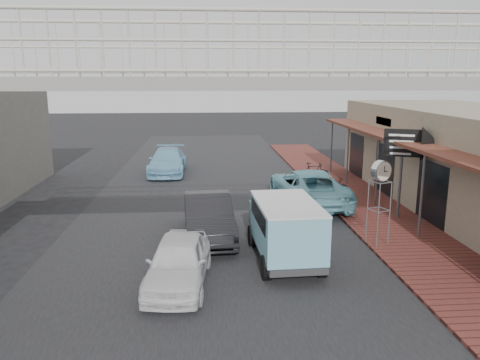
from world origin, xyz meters
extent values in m
plane|color=black|center=(0.00, 0.00, 0.00)|extent=(120.00, 120.00, 0.00)
cube|color=black|center=(0.00, 0.00, 0.01)|extent=(10.00, 60.00, 0.01)
cube|color=brown|center=(6.50, 3.00, 0.05)|extent=(3.00, 40.00, 0.10)
cube|color=brown|center=(7.70, 4.00, 2.90)|extent=(1.80, 18.00, 0.12)
cube|color=silver|center=(8.05, 7.50, 3.30)|extent=(0.08, 2.60, 0.90)
cube|color=#B21914|center=(8.05, 1.00, 3.30)|extent=(0.08, 2.20, 0.80)
cube|color=gray|center=(0.00, -4.00, 5.12)|extent=(14.00, 2.00, 0.24)
cube|color=beige|center=(0.00, -3.05, 5.79)|extent=(14.00, 0.08, 1.10)
cube|color=beige|center=(0.00, -4.95, 5.79)|extent=(14.00, 0.08, 1.10)
imported|color=white|center=(-0.80, -1.87, 0.63)|extent=(1.81, 3.81, 1.26)
imported|color=black|center=(0.00, 1.72, 0.72)|extent=(1.78, 4.44, 1.44)
imported|color=#7BC7D5|center=(4.20, 5.57, 0.76)|extent=(2.72, 5.54, 1.52)
imported|color=#7EBCDB|center=(-2.18, 12.69, 0.69)|extent=(1.98, 4.78, 1.38)
cylinder|color=black|center=(1.38, 0.83, 0.33)|extent=(0.26, 0.68, 0.67)
cylinder|color=black|center=(2.87, 0.89, 0.33)|extent=(0.26, 0.68, 0.67)
cylinder|color=black|center=(1.49, -1.75, 0.33)|extent=(0.26, 0.68, 0.67)
cylinder|color=black|center=(2.98, -1.69, 0.33)|extent=(0.26, 0.68, 0.67)
cube|color=#77B7CE|center=(2.19, -0.71, 1.13)|extent=(1.75, 3.13, 1.29)
cube|color=#77B7CE|center=(2.12, 1.05, 0.91)|extent=(1.58, 0.93, 0.86)
cube|color=black|center=(2.19, -0.71, 1.48)|extent=(1.77, 2.55, 0.48)
cube|color=silver|center=(2.19, -0.71, 1.80)|extent=(1.77, 3.13, 0.06)
imported|color=black|center=(5.34, 6.34, 0.54)|extent=(1.70, 0.63, 0.89)
imported|color=black|center=(5.30, 9.38, 0.60)|extent=(1.68, 0.50, 1.00)
cylinder|color=#59595B|center=(4.99, 0.60, 1.10)|extent=(0.04, 0.04, 2.00)
cylinder|color=#59595B|center=(5.42, 0.80, 1.10)|extent=(0.04, 0.04, 2.00)
cylinder|color=#59595B|center=(5.18, 0.17, 1.10)|extent=(0.04, 0.04, 2.00)
cylinder|color=#59595B|center=(5.61, 0.36, 1.10)|extent=(0.04, 0.04, 2.00)
cylinder|color=silver|center=(5.30, 0.48, 2.44)|extent=(0.69, 0.47, 0.65)
cylinder|color=beige|center=(5.35, 0.37, 2.44)|extent=(0.53, 0.25, 0.57)
cylinder|color=beige|center=(5.25, 0.59, 2.44)|extent=(0.53, 0.25, 0.57)
cylinder|color=#59595B|center=(7.13, 3.25, 1.73)|extent=(0.11, 0.11, 3.26)
cube|color=black|center=(7.11, 3.22, 2.91)|extent=(1.26, 0.61, 1.01)
cone|color=black|center=(7.99, 2.83, 2.91)|extent=(1.12, 1.40, 1.24)
cube|color=white|center=(7.05, 3.21, 2.85)|extent=(0.83, 0.37, 0.67)
camera|label=1|loc=(-0.06, -13.20, 5.21)|focal=35.00mm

